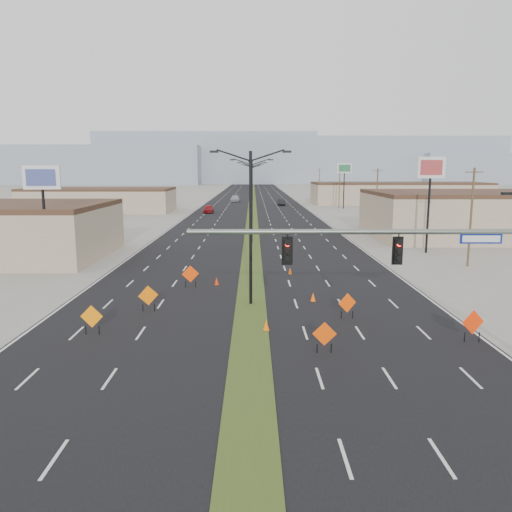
{
  "coord_description": "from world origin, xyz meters",
  "views": [
    {
      "loc": [
        0.15,
        -20.13,
        8.86
      ],
      "look_at": [
        0.35,
        12.3,
        3.2
      ],
      "focal_mm": 35.0,
      "sensor_mm": 36.0,
      "label": 1
    }
  ],
  "objects_px": {
    "car_mid": "(281,202)",
    "cone_3": "(217,281)",
    "streetlight_3": "(252,184)",
    "pole_sign_east_near": "(431,175)",
    "cone_2": "(290,271)",
    "streetlight_5": "(252,179)",
    "pole_sign_east_far": "(344,171)",
    "construction_sign_5": "(473,323)",
    "car_far": "(235,199)",
    "car_left": "(209,209)",
    "pole_sign_west": "(42,186)",
    "construction_sign_2": "(190,275)",
    "streetlight_0": "(251,223)",
    "streetlight_6": "(253,178)",
    "cone_1": "(313,297)",
    "construction_sign_0": "(148,296)",
    "cone_0": "(266,325)",
    "construction_sign_1": "(92,317)",
    "construction_sign_4": "(347,304)",
    "construction_sign_3": "(324,335)",
    "streetlight_4": "(252,181)",
    "streetlight_2": "(252,189)",
    "streetlight_1": "(252,198)",
    "signal_mast": "(439,260)"
  },
  "relations": [
    {
      "from": "streetlight_3",
      "to": "streetlight_5",
      "type": "height_order",
      "value": "same"
    },
    {
      "from": "streetlight_0",
      "to": "streetlight_6",
      "type": "bearing_deg",
      "value": 90.0
    },
    {
      "from": "construction_sign_2",
      "to": "pole_sign_east_far",
      "type": "bearing_deg",
      "value": 56.11
    },
    {
      "from": "car_left",
      "to": "car_far",
      "type": "relative_size",
      "value": 0.86
    },
    {
      "from": "cone_0",
      "to": "streetlight_5",
      "type": "bearing_deg",
      "value": 90.35
    },
    {
      "from": "streetlight_1",
      "to": "streetlight_3",
      "type": "xyz_separation_m",
      "value": [
        0.0,
        56.0,
        0.0
      ]
    },
    {
      "from": "construction_sign_0",
      "to": "streetlight_5",
      "type": "bearing_deg",
      "value": 64.34
    },
    {
      "from": "cone_0",
      "to": "cone_2",
      "type": "distance_m",
      "value": 15.38
    },
    {
      "from": "streetlight_1",
      "to": "streetlight_6",
      "type": "relative_size",
      "value": 1.0
    },
    {
      "from": "car_mid",
      "to": "cone_1",
      "type": "bearing_deg",
      "value": -94.93
    },
    {
      "from": "car_far",
      "to": "construction_sign_3",
      "type": "height_order",
      "value": "car_far"
    },
    {
      "from": "streetlight_5",
      "to": "pole_sign_east_far",
      "type": "bearing_deg",
      "value": -70.5
    },
    {
      "from": "streetlight_4",
      "to": "pole_sign_west",
      "type": "distance_m",
      "value": 103.0
    },
    {
      "from": "car_left",
      "to": "pole_sign_west",
      "type": "distance_m",
      "value": 60.48
    },
    {
      "from": "streetlight_3",
      "to": "car_mid",
      "type": "height_order",
      "value": "streetlight_3"
    },
    {
      "from": "construction_sign_2",
      "to": "streetlight_3",
      "type": "bearing_deg",
      "value": 71.07
    },
    {
      "from": "streetlight_3",
      "to": "pole_sign_east_near",
      "type": "height_order",
      "value": "pole_sign_east_near"
    },
    {
      "from": "construction_sign_1",
      "to": "construction_sign_4",
      "type": "height_order",
      "value": "construction_sign_1"
    },
    {
      "from": "streetlight_3",
      "to": "cone_0",
      "type": "height_order",
      "value": "streetlight_3"
    },
    {
      "from": "pole_sign_east_far",
      "to": "cone_2",
      "type": "bearing_deg",
      "value": -80.28
    },
    {
      "from": "cone_1",
      "to": "pole_sign_east_near",
      "type": "height_order",
      "value": "pole_sign_east_near"
    },
    {
      "from": "pole_sign_east_near",
      "to": "streetlight_1",
      "type": "bearing_deg",
      "value": 142.29
    },
    {
      "from": "cone_0",
      "to": "construction_sign_1",
      "type": "bearing_deg",
      "value": -176.28
    },
    {
      "from": "car_left",
      "to": "cone_1",
      "type": "relative_size",
      "value": 7.83
    },
    {
      "from": "construction_sign_4",
      "to": "cone_1",
      "type": "height_order",
      "value": "construction_sign_4"
    },
    {
      "from": "pole_sign_east_near",
      "to": "construction_sign_5",
      "type": "bearing_deg",
      "value": -120.43
    },
    {
      "from": "construction_sign_3",
      "to": "cone_2",
      "type": "xyz_separation_m",
      "value": [
        -0.29,
        18.64,
        -0.65
      ]
    },
    {
      "from": "cone_0",
      "to": "pole_sign_east_far",
      "type": "bearing_deg",
      "value": 77.13
    },
    {
      "from": "signal_mast",
      "to": "cone_3",
      "type": "relative_size",
      "value": 26.96
    },
    {
      "from": "construction_sign_0",
      "to": "cone_0",
      "type": "distance_m",
      "value": 8.29
    },
    {
      "from": "car_left",
      "to": "construction_sign_0",
      "type": "relative_size",
      "value": 2.88
    },
    {
      "from": "construction_sign_0",
      "to": "construction_sign_5",
      "type": "relative_size",
      "value": 0.96
    },
    {
      "from": "streetlight_0",
      "to": "construction_sign_0",
      "type": "relative_size",
      "value": 6.0
    },
    {
      "from": "cone_2",
      "to": "streetlight_5",
      "type": "bearing_deg",
      "value": 91.46
    },
    {
      "from": "car_left",
      "to": "pole_sign_west",
      "type": "height_order",
      "value": "pole_sign_west"
    },
    {
      "from": "streetlight_1",
      "to": "pole_sign_east_near",
      "type": "distance_m",
      "value": 20.38
    },
    {
      "from": "streetlight_6",
      "to": "cone_3",
      "type": "height_order",
      "value": "streetlight_6"
    },
    {
      "from": "cone_3",
      "to": "pole_sign_east_far",
      "type": "relative_size",
      "value": 0.06
    },
    {
      "from": "car_mid",
      "to": "pole_sign_east_far",
      "type": "height_order",
      "value": "pole_sign_east_far"
    },
    {
      "from": "car_mid",
      "to": "construction_sign_4",
      "type": "relative_size",
      "value": 2.91
    },
    {
      "from": "streetlight_6",
      "to": "car_far",
      "type": "height_order",
      "value": "streetlight_6"
    },
    {
      "from": "cone_0",
      "to": "car_mid",
      "type": "bearing_deg",
      "value": 86.29
    },
    {
      "from": "car_mid",
      "to": "cone_3",
      "type": "bearing_deg",
      "value": -99.59
    },
    {
      "from": "construction_sign_5",
      "to": "cone_0",
      "type": "bearing_deg",
      "value": 155.23
    },
    {
      "from": "streetlight_4",
      "to": "construction_sign_1",
      "type": "distance_m",
      "value": 118.55
    },
    {
      "from": "car_mid",
      "to": "streetlight_2",
      "type": "bearing_deg",
      "value": -104.42
    },
    {
      "from": "car_left",
      "to": "car_far",
      "type": "distance_m",
      "value": 36.25
    },
    {
      "from": "car_mid",
      "to": "car_far",
      "type": "bearing_deg",
      "value": 126.9
    },
    {
      "from": "cone_1",
      "to": "streetlight_2",
      "type": "bearing_deg",
      "value": 94.37
    },
    {
      "from": "streetlight_0",
      "to": "construction_sign_3",
      "type": "xyz_separation_m",
      "value": [
        3.62,
        -9.0,
        -4.49
      ]
    }
  ]
}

